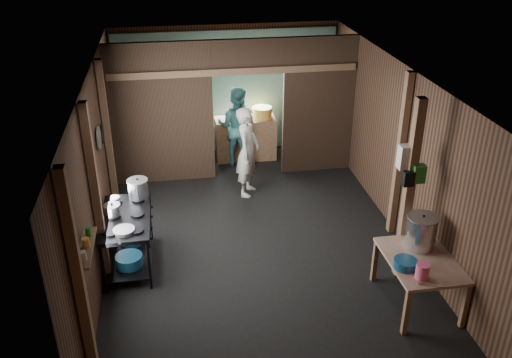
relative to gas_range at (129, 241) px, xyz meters
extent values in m
cube|color=black|center=(1.88, 0.46, -0.40)|extent=(4.50, 7.00, 0.00)
cube|color=#454544|center=(1.88, 0.46, 2.20)|extent=(4.50, 7.00, 0.00)
cube|color=#4E3825|center=(1.88, 3.96, 0.90)|extent=(4.50, 0.00, 2.60)
cube|color=#4E3825|center=(1.88, -3.04, 0.90)|extent=(4.50, 0.00, 2.60)
cube|color=#4E3825|center=(-0.37, 0.46, 0.90)|extent=(0.00, 7.00, 2.60)
cube|color=#4E3825|center=(4.13, 0.46, 0.90)|extent=(0.00, 7.00, 2.60)
cube|color=#3E2E1F|center=(0.55, 2.66, 0.90)|extent=(1.85, 0.10, 2.60)
cube|color=#3E2E1F|center=(3.46, 2.66, 0.90)|extent=(1.35, 0.10, 2.60)
cube|color=#3E2E1F|center=(2.13, 2.66, 1.90)|extent=(1.30, 0.10, 0.60)
cube|color=#65A6A8|center=(1.88, 3.90, 0.85)|extent=(4.40, 0.06, 2.50)
cube|color=#8B6A4C|center=(2.18, 3.41, 0.02)|extent=(1.20, 0.50, 0.85)
cylinder|color=silver|center=(2.13, 3.86, 1.50)|extent=(0.20, 0.03, 0.20)
cube|color=#8B6A4C|center=(-0.30, -2.14, 0.90)|extent=(0.10, 0.12, 2.60)
cube|color=#8B6A4C|center=(-0.30, -0.34, 0.90)|extent=(0.10, 0.12, 2.60)
cube|color=#8B6A4C|center=(-0.30, 1.66, 0.90)|extent=(0.10, 0.12, 2.60)
cube|color=#8B6A4C|center=(4.06, 0.26, 0.90)|extent=(0.10, 0.12, 2.60)
cube|color=#8B6A4C|center=(3.73, -0.84, 0.90)|extent=(0.12, 0.12, 2.60)
cube|color=#8B6A4C|center=(1.88, 2.61, 1.65)|extent=(4.40, 0.12, 0.12)
cylinder|color=#959595|center=(-0.33, 0.86, 1.25)|extent=(0.03, 0.34, 0.34)
cylinder|color=black|center=(-0.33, 1.26, 1.15)|extent=(0.03, 0.30, 0.30)
cube|color=#8B6A4C|center=(-0.27, -1.64, 1.00)|extent=(0.14, 0.80, 0.03)
cylinder|color=silver|center=(-0.27, -1.89, 1.06)|extent=(0.07, 0.07, 0.10)
cylinder|color=#F9AB41|center=(-0.27, -1.64, 1.06)|extent=(0.08, 0.08, 0.10)
cylinder|color=#227D22|center=(-0.27, -1.42, 1.06)|extent=(0.06, 0.06, 0.10)
cube|color=silver|center=(3.68, -0.76, 1.38)|extent=(0.22, 0.15, 0.32)
cube|color=#227D22|center=(3.80, -0.90, 1.20)|extent=(0.16, 0.12, 0.24)
cube|color=black|center=(3.66, -0.92, 1.15)|extent=(0.14, 0.10, 0.20)
cylinder|color=silver|center=(-0.17, 0.40, 0.45)|extent=(0.21, 0.21, 0.10)
cylinder|color=navy|center=(0.00, -0.25, -0.17)|extent=(0.38, 0.38, 0.16)
cylinder|color=navy|center=(0.00, 0.29, -0.18)|extent=(0.31, 0.31, 0.13)
cylinder|color=navy|center=(3.44, -1.59, 0.33)|extent=(0.34, 0.34, 0.11)
cylinder|color=#F45C87|center=(3.55, -1.83, 0.38)|extent=(0.20, 0.20, 0.20)
cube|color=silver|center=(3.60, -1.99, 0.28)|extent=(0.29, 0.14, 0.01)
cylinder|color=#F9AB41|center=(2.52, 3.41, 0.56)|extent=(0.39, 0.39, 0.22)
imported|color=beige|center=(2.00, 1.89, 0.41)|extent=(0.59, 0.69, 1.62)
imported|color=teal|center=(1.98, 3.19, 0.39)|extent=(0.93, 0.83, 1.59)
camera|label=1|loc=(0.73, -6.78, 4.31)|focal=38.57mm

